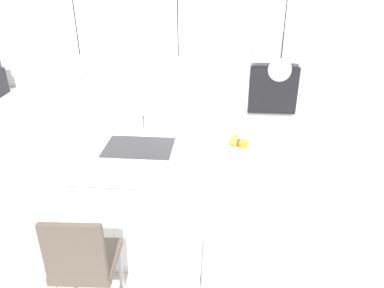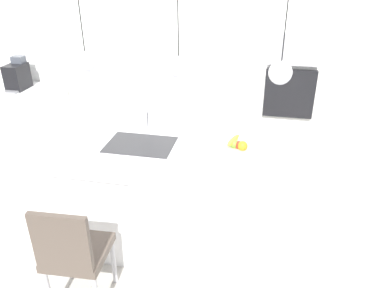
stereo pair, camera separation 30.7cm
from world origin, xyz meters
The scene contains 13 objects.
floor centered at (0.00, 0.00, 0.00)m, with size 6.60×6.60×0.00m, color #BCB7AD.
back_wall centered at (0.00, 1.65, 1.30)m, with size 6.00×0.10×2.60m, color white.
kitchen_island centered at (0.00, 0.00, 0.45)m, with size 2.66×1.05×0.89m.
sink_basin centered at (-0.34, 0.00, 0.89)m, with size 0.56×0.40×0.02m, color #2D2D30.
faucet centered at (-0.34, 0.21, 1.04)m, with size 0.02×0.17×0.22m.
fruit_bowl centered at (0.48, -0.01, 0.94)m, with size 0.30×0.30×0.14m.
microwave centered at (0.91, 1.58, 1.39)m, with size 0.54×0.08×0.34m, color #9E9EA3.
oven centered at (0.91, 1.58, 0.89)m, with size 0.56×0.08×0.56m, color black.
chair_near centered at (-0.55, -0.90, 0.50)m, with size 0.43×0.43×0.90m.
chair_middle centered at (0.48, -0.90, 0.51)m, with size 0.48×0.47×0.88m.
pendant_light_left centered at (-0.74, 0.00, 1.57)m, with size 0.17×0.17×0.77m.
pendant_light_center centered at (0.00, 0.00, 1.57)m, with size 0.17×0.17×0.77m.
pendant_light_right centered at (0.74, 0.00, 1.57)m, with size 0.17×0.17×0.77m.
Camera 1 is at (0.34, -2.74, 2.33)m, focal length 35.62 mm.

